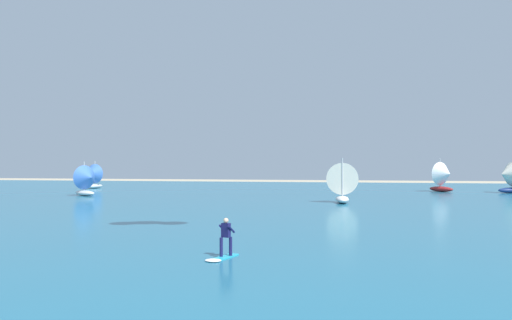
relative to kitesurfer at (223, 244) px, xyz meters
name	(u,v)px	position (x,y,z in m)	size (l,w,h in m)	color
ocean	(306,199)	(1.44, 33.30, -0.65)	(160.00, 90.00, 0.10)	#236B89
kitesurfer	(223,244)	(0.00, 0.00, 0.00)	(1.20, 2.03, 1.67)	#26B2CC
sailboat_far_left	(92,176)	(-32.41, 48.83, 1.34)	(3.24, 3.74, 4.25)	silver
sailboat_mid_left	(342,182)	(5.31, 29.16, 1.45)	(3.20, 3.79, 4.47)	silver
sailboat_outermost	(444,177)	(19.32, 48.95, 1.49)	(3.90, 4.11, 4.57)	maroon
sailboat_mid_right	(87,180)	(-24.77, 33.57, 1.29)	(3.70, 3.29, 4.13)	silver
sailboat_heeled_over	(508,177)	(26.98, 47.65, 1.52)	(4.12, 3.67, 4.63)	navy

